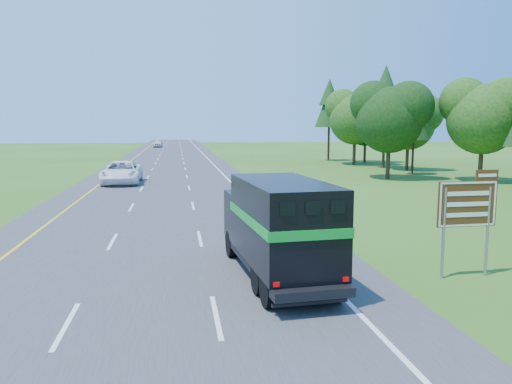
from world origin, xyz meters
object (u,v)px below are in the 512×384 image
horse_truck (278,226)px  exit_sign (468,208)px  white_suv (122,172)px  far_car (158,144)px

horse_truck → exit_sign: (6.06, -0.71, 0.51)m
white_suv → far_car: (0.37, 73.51, -0.11)m
horse_truck → far_car: size_ratio=1.52×
white_suv → exit_sign: exit_sign is taller
far_car → exit_sign: size_ratio=1.39×
horse_truck → white_suv: bearing=101.0°
white_suv → exit_sign: bearing=-64.6°
horse_truck → white_suv: (-7.73, 28.15, -0.77)m
horse_truck → far_car: bearing=89.8°
white_suv → exit_sign: 32.01m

